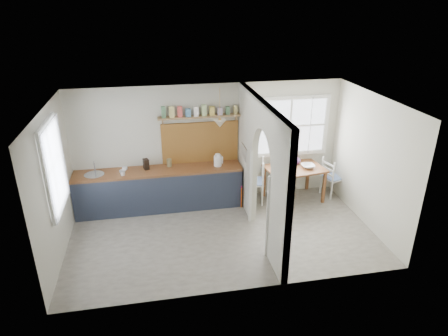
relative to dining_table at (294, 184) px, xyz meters
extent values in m
cube|color=gray|center=(-1.82, -1.15, -0.39)|extent=(5.80, 3.20, 0.01)
cube|color=beige|center=(-1.82, -1.15, 2.21)|extent=(5.80, 3.20, 0.01)
cube|color=beige|center=(-1.82, 0.45, 0.91)|extent=(5.80, 0.01, 2.60)
cube|color=beige|center=(-1.82, -2.75, 0.91)|extent=(5.80, 0.01, 2.60)
cube|color=beige|center=(-4.72, -1.15, 0.91)|extent=(0.01, 3.20, 2.60)
cube|color=beige|center=(1.08, -1.15, 0.91)|extent=(0.01, 3.20, 2.60)
cube|color=beige|center=(-1.12, -2.35, 0.91)|extent=(0.12, 0.80, 2.60)
cube|color=beige|center=(-1.12, -0.15, 0.91)|extent=(0.12, 1.20, 2.60)
cube|color=beige|center=(-1.12, -1.35, 1.69)|extent=(0.12, 1.20, 1.05)
cube|color=brown|center=(-2.95, 0.15, 0.49)|extent=(3.50, 0.60, 0.05)
cube|color=#2C3445|center=(-2.95, -0.13, 0.04)|extent=(3.50, 0.03, 0.85)
cube|color=black|center=(-2.95, 0.20, 0.04)|extent=(3.46, 0.45, 0.85)
cylinder|color=#B3B8C4|center=(-4.25, 0.15, 0.50)|extent=(0.40, 0.40, 0.02)
cube|color=brown|center=(-2.03, 0.43, 0.96)|extent=(1.65, 0.03, 0.90)
cube|color=#916A49|center=(-2.03, 0.34, 1.56)|extent=(1.75, 0.20, 0.03)
cube|color=#38653D|center=(-2.77, 0.34, 1.67)|extent=(0.09, 0.09, 0.18)
cube|color=tan|center=(-2.61, 0.34, 1.67)|extent=(0.09, 0.09, 0.18)
cube|color=#B7352E|center=(-2.44, 0.34, 1.67)|extent=(0.09, 0.09, 0.18)
cube|color=teal|center=(-2.27, 0.34, 1.67)|extent=(0.09, 0.09, 0.18)
cube|color=white|center=(-2.11, 0.34, 1.67)|extent=(0.09, 0.09, 0.18)
cube|color=#9DBC74|center=(-1.94, 0.34, 1.67)|extent=(0.09, 0.09, 0.18)
cube|color=gold|center=(-1.78, 0.34, 1.67)|extent=(0.09, 0.09, 0.18)
cube|color=#A794AA|center=(-1.61, 0.34, 1.67)|extent=(0.09, 0.09, 0.18)
cube|color=#38653D|center=(-1.45, 0.34, 1.67)|extent=(0.09, 0.09, 0.18)
cube|color=tan|center=(-1.28, 0.34, 1.67)|extent=(0.09, 0.09, 0.18)
cone|color=#F0E6C8|center=(-1.67, 0.00, 1.49)|extent=(0.26, 0.26, 0.16)
cylinder|color=#B3B8C4|center=(-1.21, -0.25, 1.06)|extent=(0.02, 0.50, 0.02)
imported|color=silver|center=(-3.68, 0.00, 0.57)|extent=(0.14, 0.14, 0.12)
imported|color=white|center=(-3.64, 0.25, 0.55)|extent=(0.11, 0.11, 0.08)
cube|color=black|center=(-3.20, 0.25, 0.62)|extent=(0.14, 0.16, 0.22)
cylinder|color=olive|center=(-2.72, 0.30, 0.60)|extent=(0.12, 0.12, 0.17)
cube|color=#B5135A|center=(-1.24, -0.18, -0.11)|extent=(0.02, 0.03, 0.49)
cube|color=#D05613|center=(-1.24, -0.19, -0.14)|extent=(0.02, 0.03, 0.47)
imported|color=silver|center=(0.28, -0.04, 0.42)|extent=(0.29, 0.29, 0.07)
imported|color=#6CA267|center=(-0.17, -0.16, 0.44)|extent=(0.14, 0.14, 0.10)
cylinder|color=#2C2929|center=(-0.27, -0.01, 0.40)|extent=(0.22, 0.22, 0.02)
imported|color=#582E65|center=(0.10, 0.20, 0.49)|extent=(0.20, 0.20, 0.21)
camera|label=1|loc=(-3.02, -7.60, 3.88)|focal=32.00mm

